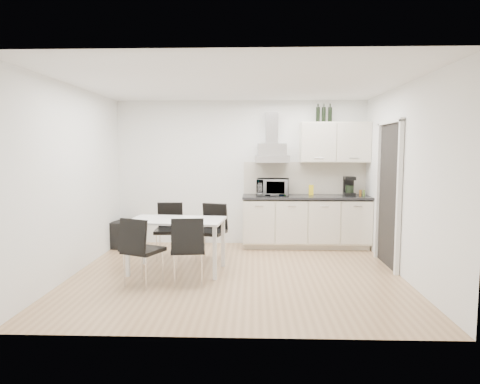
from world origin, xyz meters
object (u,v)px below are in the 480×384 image
object	(u,v)px
guitar_amp	(122,234)
floor_speaker	(198,236)
kitchenette	(308,201)
chair_far_right	(210,233)
chair_near_right	(188,250)
dining_table	(177,225)
chair_near_left	(143,251)
chair_far_left	(169,232)

from	to	relation	value
guitar_amp	floor_speaker	world-z (taller)	guitar_amp
kitchenette	guitar_amp	world-z (taller)	kitchenette
chair_far_right	guitar_amp	size ratio (longest dim) A/B	1.48
chair_far_right	chair_near_right	size ratio (longest dim) A/B	1.00
dining_table	guitar_amp	bearing A→B (deg)	135.42
chair_far_right	dining_table	bearing A→B (deg)	72.30
guitar_amp	chair_near_left	bearing A→B (deg)	-53.65
floor_speaker	kitchenette	bearing A→B (deg)	-23.20
dining_table	chair_far_left	size ratio (longest dim) A/B	1.56
chair_near_left	chair_near_right	xyz separation A→B (m)	(0.56, 0.08, 0.00)
kitchenette	chair_far_right	size ratio (longest dim) A/B	2.86
kitchenette	chair_far_right	world-z (taller)	kitchenette
chair_far_left	chair_near_right	size ratio (longest dim) A/B	1.00
guitar_amp	floor_speaker	size ratio (longest dim) A/B	1.90
chair_near_right	guitar_amp	distance (m)	2.57
chair_near_left	guitar_amp	world-z (taller)	chair_near_left
chair_far_left	chair_near_right	bearing A→B (deg)	108.81
floor_speaker	chair_near_left	bearing A→B (deg)	-117.39
kitchenette	chair_near_right	size ratio (longest dim) A/B	2.86
chair_far_left	guitar_amp	size ratio (longest dim) A/B	1.48
chair_far_right	chair_near_left	size ratio (longest dim) A/B	1.00
kitchenette	floor_speaker	xyz separation A→B (m)	(-1.97, 0.17, -0.67)
chair_near_right	floor_speaker	world-z (taller)	chair_near_right
chair_near_right	floor_speaker	size ratio (longest dim) A/B	2.82
dining_table	chair_far_left	world-z (taller)	chair_far_left
chair_near_left	guitar_amp	size ratio (longest dim) A/B	1.48
dining_table	chair_far_right	size ratio (longest dim) A/B	1.56
kitchenette	floor_speaker	distance (m)	2.09
chair_near_left	chair_near_right	world-z (taller)	same
chair_near_left	chair_near_right	bearing A→B (deg)	32.61
chair_far_left	chair_near_right	world-z (taller)	same
kitchenette	guitar_amp	xyz separation A→B (m)	(-3.30, -0.08, -0.60)
chair_far_right	guitar_amp	distance (m)	1.93
chair_far_right	guitar_amp	bearing A→B (deg)	-11.89
chair_far_left	chair_far_right	bearing A→B (deg)	168.89
chair_far_left	chair_near_left	size ratio (longest dim) A/B	1.00
kitchenette	dining_table	xyz separation A→B (m)	(-2.03, -1.61, -0.17)
dining_table	floor_speaker	size ratio (longest dim) A/B	4.41
chair_far_right	floor_speaker	distance (m)	1.26
dining_table	chair_near_left	xyz separation A→B (m)	(-0.32, -0.62, -0.22)
dining_table	floor_speaker	world-z (taller)	dining_table
floor_speaker	chair_far_right	bearing A→B (deg)	-91.90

